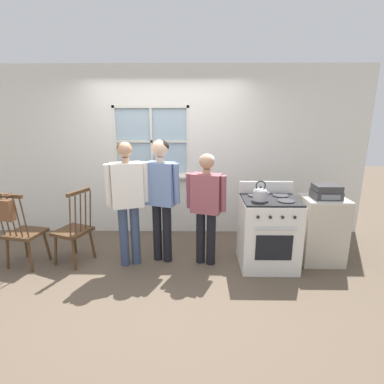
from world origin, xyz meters
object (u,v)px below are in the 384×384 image
person_teen_center (161,189)px  person_adult_right (206,200)px  person_elderly_left (127,194)px  side_counter (321,230)px  potted_plant (156,172)px  kettle (260,194)px  chair_near_wall (74,231)px  stove (268,232)px  chair_by_window (24,233)px  stereo (326,192)px  handbag (5,210)px

person_teen_center → person_adult_right: bearing=11.6°
person_elderly_left → side_counter: size_ratio=1.82×
potted_plant → kettle: bearing=-40.5°
chair_near_wall → stove: stove is taller
chair_by_window → side_counter: (3.95, 0.19, -0.00)m
potted_plant → stove: bearing=-34.4°
person_elderly_left → stereo: bearing=-16.8°
person_elderly_left → stereo: person_elderly_left is taller
chair_near_wall → person_elderly_left: (0.76, -0.05, 0.53)m
person_elderly_left → handbag: (-1.42, -0.28, -0.12)m
person_elderly_left → kettle: 1.67m
side_counter → stove: bearing=-169.9°
chair_by_window → person_teen_center: bearing=-162.5°
chair_by_window → kettle: (3.04, -0.08, 0.57)m
stove → person_elderly_left: bearing=-179.8°
stove → kettle: kettle is taller
person_adult_right → side_counter: person_adult_right is taller
person_elderly_left → stove: 1.89m
chair_by_window → person_teen_center: person_teen_center is taller
stove → stereo: stove is taller
chair_by_window → person_adult_right: bearing=-165.7°
potted_plant → person_teen_center: bearing=-79.0°
person_teen_center → kettle: size_ratio=6.69×
side_counter → stereo: size_ratio=2.65×
kettle → handbag: kettle is taller
person_teen_center → person_elderly_left: bearing=-145.3°
person_teen_center → potted_plant: person_teen_center is taller
chair_by_window → stereo: (3.95, 0.17, 0.54)m
kettle → stereo: (0.91, 0.24, -0.04)m
chair_near_wall → potted_plant: size_ratio=3.55×
stereo → kettle: bearing=-165.0°
stove → stereo: (0.75, 0.11, 0.51)m
chair_near_wall → person_adult_right: 1.82m
kettle → side_counter: bearing=16.2°
person_elderly_left → stereo: 2.57m
stereo → stove: bearing=-171.5°
person_teen_center → kettle: (1.24, -0.25, 0.01)m
side_counter → stereo: (0.00, -0.02, 0.54)m
chair_by_window → potted_plant: 2.06m
chair_by_window → person_adult_right: 2.43m
person_elderly_left → person_teen_center: bearing=-3.5°
potted_plant → handbag: size_ratio=0.94×
stove → person_adult_right: bearing=177.3°
potted_plant → side_counter: size_ratio=0.32×
kettle → potted_plant: potted_plant is taller
handbag → kettle: bearing=2.8°
potted_plant → stereo: potted_plant is taller
kettle → stereo: 0.94m
person_adult_right → kettle: size_ratio=6.01×
chair_near_wall → kettle: 2.49m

